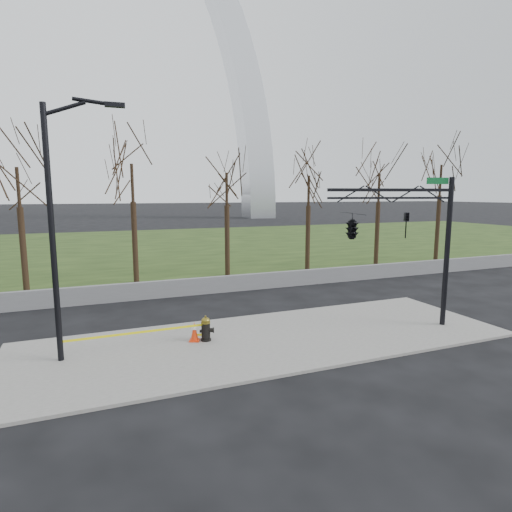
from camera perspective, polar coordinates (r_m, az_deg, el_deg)
name	(u,v)px	position (r m, az deg, el deg)	size (l,w,h in m)	color
ground	(269,341)	(15.60, 1.84, -11.54)	(500.00, 500.00, 0.00)	black
sidewalk	(269,339)	(15.58, 1.84, -11.37)	(18.00, 6.00, 0.10)	slate
grass_strip	(153,246)	(44.14, -13.94, 1.31)	(120.00, 40.00, 0.06)	#1E3212
guardrail	(211,285)	(22.75, -6.26, -3.99)	(60.00, 0.30, 0.90)	#59595B
gateway_arch	(113,51)	(92.69, -18.98, 25.07)	(66.00, 6.00, 65.00)	silver
tree_row	(183,215)	(26.01, -9.95, 5.53)	(44.89, 4.00, 8.13)	black
fire_hydrant	(206,329)	(15.30, -6.86, -9.93)	(0.57, 0.38, 0.92)	black
traffic_cone	(194,331)	(15.35, -8.45, -10.20)	(0.47, 0.47, 0.70)	red
street_light	(59,216)	(14.06, -25.42, 5.03)	(2.39, 0.31, 8.21)	black
traffic_signal_mast	(371,226)	(16.43, 15.53, 4.00)	(4.99, 2.54, 6.00)	black
caution_tape	(143,333)	(14.87, -15.29, -10.12)	(4.76, 0.15, 0.46)	yellow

